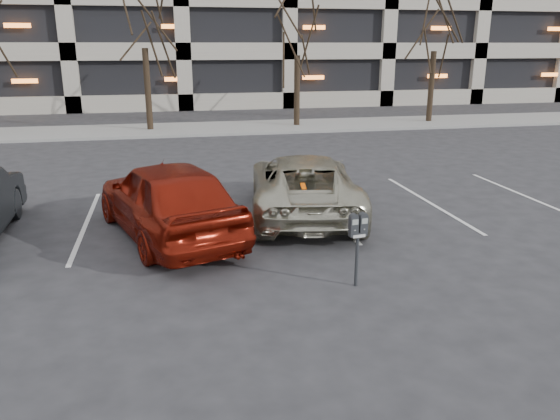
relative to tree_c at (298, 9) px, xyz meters
name	(u,v)px	position (x,y,z in m)	size (l,w,h in m)	color
ground	(290,245)	(-4.00, -16.00, -5.45)	(140.00, 140.00, 0.00)	#28282B
sidewalk	(215,128)	(-4.00, 0.00, -5.39)	(80.00, 4.00, 0.12)	gray
stall_lines	(210,216)	(-5.40, -13.70, -5.45)	(16.90, 5.20, 0.00)	silver
tree_c	(298,9)	(0.00, 0.00, 0.00)	(3.32, 3.32, 7.55)	black
tree_d	(438,5)	(7.00, 0.00, 0.29)	(3.50, 3.50, 7.95)	black
parking_meter	(358,232)	(-3.34, -18.10, -4.49)	(0.33, 0.17, 1.25)	black
suv_silver	(304,185)	(-3.20, -13.97, -4.73)	(3.21, 5.50, 1.44)	#BCB8A0
car_red	(168,198)	(-6.35, -14.94, -4.62)	(1.96, 4.88, 1.66)	maroon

